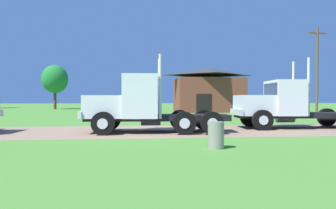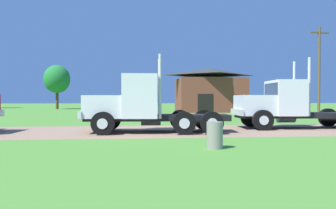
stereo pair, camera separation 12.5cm
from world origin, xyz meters
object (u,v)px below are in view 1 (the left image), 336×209
at_px(utility_pole_near, 317,68).
at_px(truck_near_left, 286,106).
at_px(steel_barrel, 216,135).
at_px(shed_building, 208,91).
at_px(truck_foreground_white, 138,106).

bearing_deg(utility_pole_near, truck_near_left, -126.70).
height_order(steel_barrel, shed_building, shed_building).
height_order(truck_near_left, utility_pole_near, utility_pole_near).
bearing_deg(truck_foreground_white, steel_barrel, -64.02).
distance_m(truck_near_left, shed_building, 21.87).
bearing_deg(truck_foreground_white, utility_pole_near, 40.02).
bearing_deg(steel_barrel, truck_foreground_white, 115.98).
bearing_deg(steel_barrel, truck_near_left, 48.57).
bearing_deg(shed_building, truck_near_left, -91.97).
distance_m(truck_foreground_white, utility_pole_near, 25.24).
bearing_deg(utility_pole_near, shed_building, 145.77).
height_order(truck_foreground_white, shed_building, shed_building).
bearing_deg(truck_foreground_white, shed_building, 69.02).
distance_m(truck_foreground_white, steel_barrel, 5.74).
distance_m(truck_near_left, steel_barrel, 8.51).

